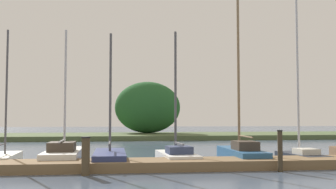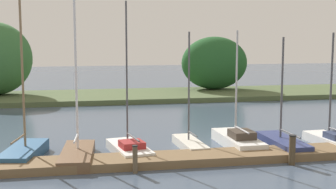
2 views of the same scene
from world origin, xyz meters
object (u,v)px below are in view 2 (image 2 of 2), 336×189
at_px(sailboat_6, 281,142).
at_px(mooring_piling_1, 135,159).
at_px(sailboat_4, 189,143).
at_px(sailboat_5, 237,139).
at_px(mooring_piling_2, 292,150).
at_px(sailboat_7, 331,139).
at_px(sailboat_2, 78,152).
at_px(sailboat_1, 25,151).
at_px(sailboat_3, 129,148).

xyz_separation_m(sailboat_6, mooring_piling_1, (-7.31, -2.55, 0.24)).
bearing_deg(sailboat_4, sailboat_5, -95.61).
bearing_deg(mooring_piling_2, sailboat_7, 39.62).
bearing_deg(mooring_piling_2, sailboat_6, 74.54).
bearing_deg(sailboat_5, sailboat_2, 96.17).
xyz_separation_m(sailboat_1, sailboat_3, (4.56, -0.23, -0.03)).
height_order(sailboat_7, mooring_piling_2, sailboat_7).
distance_m(sailboat_1, sailboat_7, 14.53).
bearing_deg(sailboat_3, sailboat_2, 91.13).
bearing_deg(sailboat_6, sailboat_7, -85.94).
xyz_separation_m(sailboat_4, mooring_piling_2, (3.56, -3.59, 0.36)).
distance_m(sailboat_4, sailboat_6, 4.39).
bearing_deg(sailboat_4, sailboat_3, 98.68).
relative_size(sailboat_3, mooring_piling_2, 5.45).
distance_m(sailboat_2, sailboat_5, 7.69).
distance_m(sailboat_1, mooring_piling_2, 11.54).
bearing_deg(sailboat_3, sailboat_1, 76.90).
xyz_separation_m(sailboat_5, sailboat_6, (1.91, -0.88, -0.04)).
bearing_deg(sailboat_5, mooring_piling_2, -162.63).
height_order(sailboat_2, sailboat_7, sailboat_2).
distance_m(sailboat_5, sailboat_7, 4.67).
bearing_deg(mooring_piling_1, sailboat_6, 19.26).
xyz_separation_m(sailboat_1, mooring_piling_2, (11.09, -3.18, 0.29)).
distance_m(sailboat_3, sailboat_4, 3.05).
relative_size(sailboat_7, mooring_piling_2, 4.37).
height_order(sailboat_7, mooring_piling_1, sailboat_7).
height_order(sailboat_2, mooring_piling_1, sailboat_2).
height_order(sailboat_2, mooring_piling_2, sailboat_2).
bearing_deg(sailboat_7, sailboat_5, 78.18).
bearing_deg(mooring_piling_1, sailboat_2, 132.44).
height_order(sailboat_4, sailboat_6, sailboat_4).
xyz_separation_m(sailboat_1, sailboat_4, (7.54, 0.41, -0.07)).
distance_m(sailboat_3, sailboat_5, 5.38).
xyz_separation_m(sailboat_3, sailboat_5, (5.35, 0.55, 0.04)).
bearing_deg(mooring_piling_2, sailboat_5, 108.72).
distance_m(sailboat_1, sailboat_3, 4.56).
distance_m(mooring_piling_1, mooring_piling_2, 6.58).
distance_m(sailboat_5, mooring_piling_1, 6.40).
bearing_deg(sailboat_3, sailboat_4, -88.11).
bearing_deg(sailboat_3, sailboat_7, -100.84).
height_order(sailboat_4, mooring_piling_1, sailboat_4).
xyz_separation_m(sailboat_3, sailboat_7, (9.97, -0.11, 0.01)).
distance_m(sailboat_7, mooring_piling_1, 10.40).
distance_m(sailboat_2, sailboat_6, 9.53).
bearing_deg(sailboat_6, sailboat_2, 90.08).
distance_m(sailboat_3, mooring_piling_2, 7.18).
relative_size(sailboat_5, sailboat_6, 1.06).
distance_m(sailboat_1, sailboat_6, 11.83).
distance_m(sailboat_1, sailboat_4, 7.55).
relative_size(sailboat_1, sailboat_5, 1.29).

